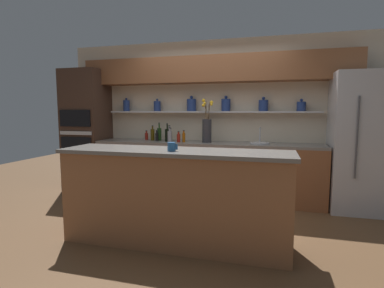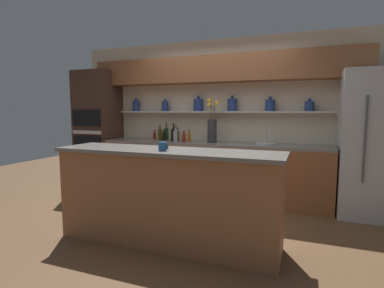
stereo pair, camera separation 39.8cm
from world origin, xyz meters
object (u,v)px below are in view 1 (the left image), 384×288
(bottle_sauce_2, at_px, (184,137))
(bottle_wine_8, at_px, (167,135))
(refrigerator, at_px, (361,143))
(bottle_oil_7, at_px, (153,134))
(bottle_oil_4, at_px, (171,135))
(bottle_sauce_3, at_px, (179,138))
(bottle_wine_6, at_px, (159,134))
(flower_vase, at_px, (207,129))
(oven_tower, at_px, (87,131))
(sink_fixture, at_px, (259,142))
(bottle_spirit_1, at_px, (169,134))
(coffee_mug, at_px, (172,147))
(bottle_sauce_5, at_px, (147,136))
(bottle_spirit_9, at_px, (170,136))
(bottle_sauce_0, at_px, (157,136))

(bottle_sauce_2, distance_m, bottle_wine_8, 0.29)
(refrigerator, distance_m, bottle_oil_7, 3.20)
(refrigerator, bearing_deg, bottle_oil_4, 176.25)
(bottle_sauce_3, distance_m, bottle_wine_6, 0.44)
(bottle_wine_8, bearing_deg, flower_vase, 3.02)
(oven_tower, bearing_deg, sink_fixture, 0.23)
(refrigerator, distance_m, bottle_spirit_1, 2.90)
(bottle_spirit_1, xyz_separation_m, bottle_wine_6, (-0.18, 0.01, 0.00))
(refrigerator, distance_m, bottle_wine_6, 3.09)
(flower_vase, xyz_separation_m, bottle_wine_6, (-0.85, 0.09, -0.11))
(flower_vase, xyz_separation_m, bottle_spirit_1, (-0.67, 0.08, -0.11))
(bottle_oil_7, height_order, coffee_mug, bottle_oil_7)
(refrigerator, xyz_separation_m, coffee_mug, (-2.19, -1.82, 0.09))
(bottle_sauce_2, relative_size, bottle_sauce_5, 1.19)
(flower_vase, xyz_separation_m, bottle_oil_7, (-0.97, 0.08, -0.12))
(bottle_spirit_9, xyz_separation_m, coffee_mug, (0.63, -1.74, 0.05))
(bottle_sauce_0, distance_m, bottle_spirit_1, 0.21)
(sink_fixture, relative_size, bottle_oil_7, 1.16)
(refrigerator, bearing_deg, bottle_wine_8, -179.82)
(refrigerator, height_order, bottle_wine_8, refrigerator)
(bottle_wine_6, bearing_deg, bottle_sauce_5, 164.64)
(bottle_wine_6, bearing_deg, oven_tower, -176.60)
(oven_tower, xyz_separation_m, bottle_sauce_2, (1.85, -0.07, -0.07))
(sink_fixture, bearing_deg, bottle_spirit_9, -174.78)
(bottle_sauce_2, bearing_deg, oven_tower, 177.92)
(flower_vase, bearing_deg, oven_tower, 179.72)
(bottle_spirit_1, distance_m, bottle_sauce_5, 0.46)
(flower_vase, bearing_deg, bottle_sauce_2, -171.41)
(bottle_wine_6, bearing_deg, coffee_mug, -65.23)
(bottle_sauce_0, distance_m, bottle_wine_6, 0.08)
(bottle_wine_8, height_order, bottle_spirit_9, bottle_wine_8)
(oven_tower, bearing_deg, coffee_mug, -39.40)
(flower_vase, distance_m, bottle_wine_8, 0.67)
(bottle_sauce_2, relative_size, bottle_oil_4, 0.90)
(bottle_sauce_2, bearing_deg, bottle_spirit_9, -167.18)
(flower_vase, relative_size, bottle_wine_6, 2.29)
(sink_fixture, distance_m, bottle_wine_6, 1.69)
(oven_tower, distance_m, bottle_oil_4, 1.55)
(refrigerator, bearing_deg, bottle_sauce_5, 176.72)
(flower_vase, xyz_separation_m, bottle_oil_4, (-0.67, 0.16, -0.13))
(bottle_spirit_1, bearing_deg, bottle_oil_4, 94.52)
(bottle_sauce_2, xyz_separation_m, coffee_mug, (0.41, -1.79, 0.06))
(bottle_wine_6, bearing_deg, flower_vase, -6.16)
(sink_fixture, relative_size, coffee_mug, 2.90)
(sink_fixture, relative_size, bottle_spirit_9, 1.25)
(bottle_oil_4, height_order, bottle_spirit_9, bottle_spirit_9)
(bottle_oil_4, distance_m, bottle_spirit_9, 0.28)
(oven_tower, bearing_deg, bottle_spirit_9, -4.16)
(bottle_sauce_0, distance_m, bottle_oil_4, 0.24)
(flower_vase, bearing_deg, bottle_spirit_9, -169.80)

